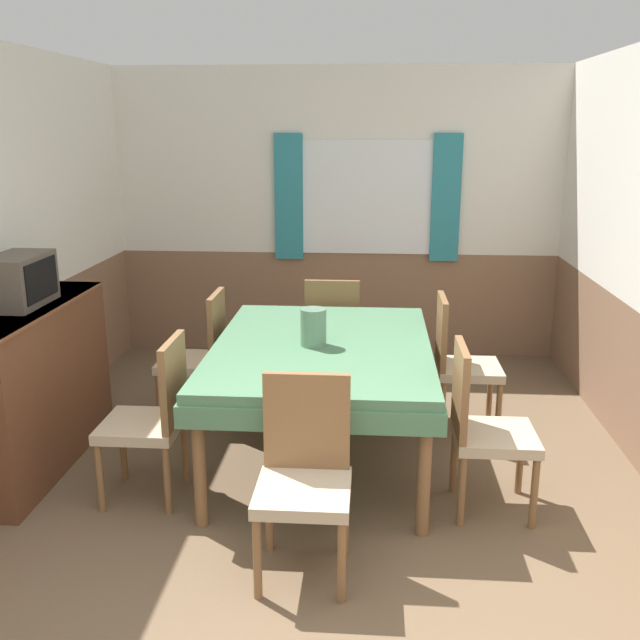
# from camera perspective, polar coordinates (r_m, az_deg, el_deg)

# --- Properties ---
(wall_back) EXTENTS (4.41, 0.10, 2.60)m
(wall_back) POSITION_cam_1_polar(r_m,az_deg,el_deg) (6.57, 1.50, 8.49)
(wall_back) COLOR white
(wall_back) RESTS_ON ground_plane
(wall_left) EXTENTS (0.05, 4.72, 2.60)m
(wall_left) POSITION_cam_1_polar(r_m,az_deg,el_deg) (4.99, -24.08, 4.93)
(wall_left) COLOR white
(wall_left) RESTS_ON ground_plane
(dining_table) EXTENTS (1.37, 1.90, 0.78)m
(dining_table) POSITION_cam_1_polar(r_m,az_deg,el_deg) (4.46, 0.18, -3.11)
(dining_table) COLOR #4C7A56
(dining_table) RESTS_ON ground_plane
(chair_right_far) EXTENTS (0.44, 0.44, 0.95)m
(chair_right_far) POSITION_cam_1_polar(r_m,az_deg,el_deg) (5.08, 11.04, -3.09)
(chair_right_far) COLOR brown
(chair_right_far) RESTS_ON ground_plane
(chair_head_window) EXTENTS (0.44, 0.44, 0.95)m
(chair_head_window) POSITION_cam_1_polar(r_m,az_deg,el_deg) (5.64, 1.03, -0.95)
(chair_head_window) COLOR brown
(chair_head_window) RESTS_ON ground_plane
(chair_head_near) EXTENTS (0.44, 0.44, 0.95)m
(chair_head_near) POSITION_cam_1_polar(r_m,az_deg,el_deg) (3.44, -1.25, -11.99)
(chair_head_near) COLOR brown
(chair_head_near) RESTS_ON ground_plane
(chair_left_near) EXTENTS (0.44, 0.44, 0.95)m
(chair_left_near) POSITION_cam_1_polar(r_m,az_deg,el_deg) (4.16, -13.19, -7.37)
(chair_left_near) COLOR brown
(chair_left_near) RESTS_ON ground_plane
(chair_left_far) EXTENTS (0.44, 0.44, 0.95)m
(chair_left_far) POSITION_cam_1_polar(r_m,az_deg,el_deg) (5.18, -9.54, -2.63)
(chair_left_far) COLOR brown
(chair_left_far) RESTS_ON ground_plane
(chair_right_near) EXTENTS (0.44, 0.44, 0.95)m
(chair_right_near) POSITION_cam_1_polar(r_m,az_deg,el_deg) (4.03, 12.85, -8.13)
(chair_right_near) COLOR brown
(chair_right_near) RESTS_ON ground_plane
(sideboard) EXTENTS (0.46, 1.46, 1.04)m
(sideboard) POSITION_cam_1_polar(r_m,az_deg,el_deg) (4.77, -22.11, -4.93)
(sideboard) COLOR brown
(sideboard) RESTS_ON ground_plane
(tv) EXTENTS (0.29, 0.49, 0.31)m
(tv) POSITION_cam_1_polar(r_m,az_deg,el_deg) (4.63, -22.95, 2.94)
(tv) COLOR #51473D
(tv) RESTS_ON sideboard
(vase) EXTENTS (0.16, 0.16, 0.23)m
(vase) POSITION_cam_1_polar(r_m,az_deg,el_deg) (4.36, -0.53, -0.58)
(vase) COLOR slate
(vase) RESTS_ON dining_table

